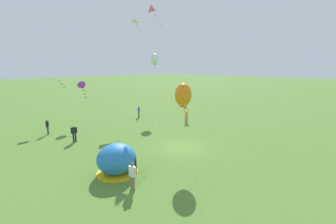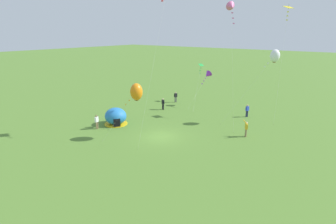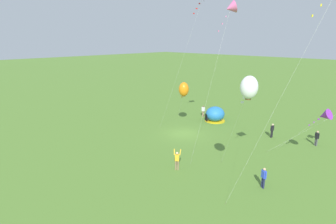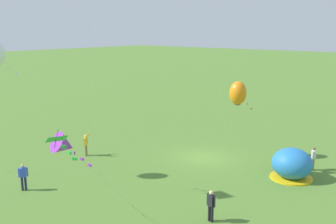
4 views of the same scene
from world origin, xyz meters
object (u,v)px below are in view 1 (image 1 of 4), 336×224
at_px(person_with_toddler, 47,126).
at_px(kite_purple, 82,87).
at_px(kite_yellow, 136,24).
at_px(kite_green, 58,80).
at_px(kite_pink, 153,10).
at_px(person_center_field, 139,111).
at_px(person_near_tent, 132,175).
at_px(person_arms_raised, 186,115).
at_px(kite_white, 155,59).
at_px(popup_tent, 117,159).
at_px(person_strolling, 74,132).
at_px(kite_orange, 183,95).

relative_size(person_with_toddler, kite_purple, 0.32).
relative_size(person_with_toddler, kite_yellow, 0.12).
xyz_separation_m(kite_green, kite_pink, (8.26, -8.16, 8.07)).
bearing_deg(person_center_field, kite_pink, -104.73).
relative_size(person_near_tent, person_arms_raised, 0.91).
bearing_deg(kite_green, kite_pink, -44.65).
height_order(kite_white, kite_purple, kite_white).
xyz_separation_m(person_arms_raised, kite_purple, (-9.75, 8.75, 3.79)).
bearing_deg(person_near_tent, person_arms_raised, 28.78).
bearing_deg(popup_tent, person_center_field, 46.44).
relative_size(person_center_field, kite_pink, 0.12).
relative_size(person_strolling, person_center_field, 1.00).
distance_m(person_near_tent, person_strolling, 11.14).
height_order(person_arms_raised, kite_green, kite_green).
relative_size(person_strolling, kite_yellow, 0.12).
bearing_deg(person_strolling, person_near_tent, -96.89).
distance_m(kite_white, kite_orange, 17.16).
height_order(person_with_toddler, kite_yellow, kite_yellow).
height_order(person_arms_raised, person_center_field, person_arms_raised).
distance_m(kite_green, kite_purple, 2.89).
distance_m(person_arms_raised, person_with_toddler, 16.38).
relative_size(kite_orange, kite_pink, 0.42).
distance_m(popup_tent, kite_orange, 6.77).
xyz_separation_m(person_with_toddler, kite_purple, (4.90, 1.42, 3.82)).
xyz_separation_m(person_strolling, kite_white, (14.12, 3.67, 7.38)).
xyz_separation_m(person_with_toddler, kite_yellow, (14.91, 3.13, 12.68)).
relative_size(person_near_tent, kite_orange, 0.29).
bearing_deg(person_near_tent, person_with_toddler, 88.49).
height_order(person_strolling, person_center_field, same).
height_order(person_near_tent, kite_white, kite_white).
height_order(popup_tent, kite_yellow, kite_yellow).
distance_m(person_arms_raised, kite_orange, 12.55).
distance_m(person_near_tent, kite_orange, 7.12).
xyz_separation_m(person_strolling, kite_green, (1.78, 7.64, 4.67)).
bearing_deg(person_near_tent, kite_yellow, 50.72).
height_order(person_arms_raised, kite_purple, kite_purple).
relative_size(person_near_tent, person_with_toddler, 1.00).
bearing_deg(kite_green, person_near_tent, -99.46).
height_order(person_near_tent, person_strolling, same).
relative_size(kite_white, kite_pink, 0.64).
distance_m(person_center_field, kite_purple, 8.43).
relative_size(person_near_tent, kite_green, 0.24).
bearing_deg(kite_green, kite_white, -17.83).
xyz_separation_m(popup_tent, person_with_toddler, (-0.14, 13.12, -0.03)).
bearing_deg(person_near_tent, person_strolling, 83.11).
distance_m(kite_white, kite_pink, 7.94).
xyz_separation_m(person_center_field, kite_white, (2.88, -0.41, 7.38)).
height_order(popup_tent, person_near_tent, popup_tent).
relative_size(kite_green, kite_orange, 1.17).
bearing_deg(kite_white, kite_yellow, 91.96).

